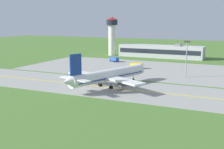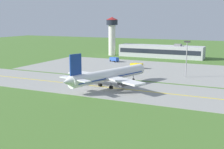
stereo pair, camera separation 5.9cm
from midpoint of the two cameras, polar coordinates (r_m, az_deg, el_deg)
name	(u,v)px [view 1 (the left image)]	position (r m, az deg, el deg)	size (l,w,h in m)	color
ground_plane	(114,88)	(101.81, 0.31, -2.62)	(500.00, 500.00, 0.00)	#47702D
taxiway_strip	(114,88)	(101.80, 0.31, -2.59)	(240.00, 28.00, 0.10)	gray
apron_pad	(173,71)	(137.72, 11.45, 0.66)	(140.00, 52.00, 0.10)	gray
taxiway_centreline	(114,88)	(101.79, 0.31, -2.56)	(220.00, 0.60, 0.01)	yellow
airplane_lead	(109,75)	(102.69, -0.67, -0.15)	(31.74, 38.65, 12.70)	white
service_truck_baggage	(137,65)	(142.08, 4.69, 1.74)	(6.21, 2.92, 2.60)	yellow
service_truck_pushback	(114,59)	(163.84, 0.40, 2.95)	(6.26, 4.62, 2.60)	#264CA5
terminal_building	(161,51)	(185.53, 9.26, 4.38)	(51.25, 10.96, 8.54)	#B2B2B7
control_tower	(112,32)	(193.11, -0.02, 8.06)	(7.60, 7.60, 24.38)	silver
apron_light_mast	(187,54)	(122.73, 14.00, 3.75)	(2.40, 0.50, 14.70)	gray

